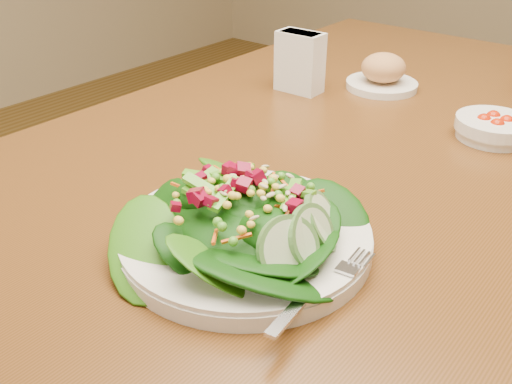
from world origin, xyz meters
TOP-DOWN VIEW (x-y plane):
  - dining_table at (0.00, 0.00)m, footprint 0.90×1.40m
  - salad_plate at (0.07, -0.38)m, footprint 0.30×0.29m
  - bread_plate at (-0.08, 0.21)m, footprint 0.14×0.14m
  - tomato_bowl at (0.18, 0.10)m, footprint 0.12×0.12m
  - napkin_holder at (-0.20, 0.09)m, footprint 0.09×0.05m

SIDE VIEW (x-z plane):
  - dining_table at x=0.00m, z-range 0.27..1.02m
  - tomato_bowl at x=0.18m, z-range 0.75..0.79m
  - bread_plate at x=-0.08m, z-range 0.74..0.81m
  - salad_plate at x=0.07m, z-range 0.74..0.82m
  - napkin_holder at x=-0.20m, z-range 0.75..0.87m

